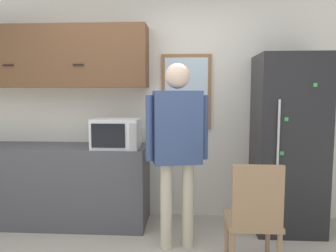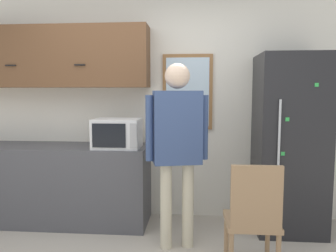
{
  "view_description": "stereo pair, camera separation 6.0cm",
  "coord_description": "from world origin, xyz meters",
  "px_view_note": "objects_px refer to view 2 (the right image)",
  "views": [
    {
      "loc": [
        0.5,
        -2.11,
        1.49
      ],
      "look_at": [
        0.31,
        0.96,
        1.17
      ],
      "focal_mm": 35.0,
      "sensor_mm": 36.0,
      "label": 1
    },
    {
      "loc": [
        0.56,
        -2.11,
        1.49
      ],
      "look_at": [
        0.31,
        0.96,
        1.17
      ],
      "focal_mm": 35.0,
      "sensor_mm": 36.0,
      "label": 2
    }
  ],
  "objects_px": {
    "refrigerator": "(289,144)",
    "person": "(177,137)",
    "microwave": "(117,133)",
    "chair": "(253,216)"
  },
  "relations": [
    {
      "from": "refrigerator",
      "to": "chair",
      "type": "xyz_separation_m",
      "value": [
        -0.54,
        -1.0,
        -0.42
      ]
    },
    {
      "from": "microwave",
      "to": "refrigerator",
      "type": "distance_m",
      "value": 1.84
    },
    {
      "from": "person",
      "to": "refrigerator",
      "type": "bearing_deg",
      "value": 10.82
    },
    {
      "from": "chair",
      "to": "person",
      "type": "bearing_deg",
      "value": -38.64
    },
    {
      "from": "chair",
      "to": "refrigerator",
      "type": "bearing_deg",
      "value": -118.66
    },
    {
      "from": "chair",
      "to": "microwave",
      "type": "bearing_deg",
      "value": -35.77
    },
    {
      "from": "microwave",
      "to": "chair",
      "type": "height_order",
      "value": "microwave"
    },
    {
      "from": "refrigerator",
      "to": "chair",
      "type": "relative_size",
      "value": 1.98
    },
    {
      "from": "microwave",
      "to": "refrigerator",
      "type": "bearing_deg",
      "value": 2.51
    },
    {
      "from": "refrigerator",
      "to": "person",
      "type": "bearing_deg",
      "value": -156.43
    }
  ]
}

